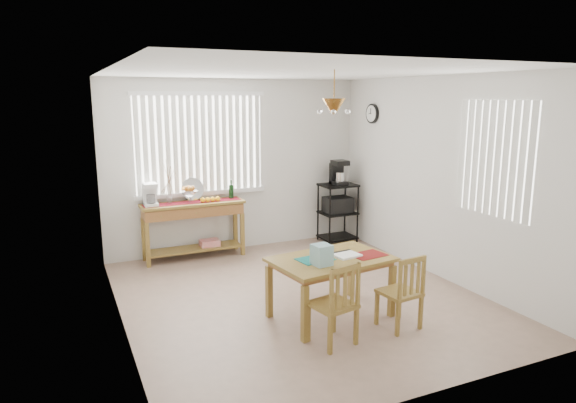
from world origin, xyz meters
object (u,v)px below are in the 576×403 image
dining_table (331,265)px  sideboard (194,216)px  chair_right (402,292)px  chair_left (335,305)px  wire_cart (338,207)px  cart_items (338,173)px

dining_table → sideboard: bearing=107.0°
sideboard → dining_table: sideboard is taller
dining_table → chair_right: 0.78m
sideboard → chair_left: (0.53, -3.22, -0.22)m
sideboard → chair_right: sideboard is taller
wire_cart → chair_left: size_ratio=1.15×
dining_table → chair_right: size_ratio=1.68×
sideboard → dining_table: size_ratio=1.12×
chair_right → sideboard: bearing=112.5°
cart_items → chair_right: cart_items is taller
cart_items → chair_right: 3.36m
cart_items → chair_left: bearing=-120.2°
sideboard → cart_items: bearing=-1.9°
chair_left → chair_right: 0.79m
sideboard → dining_table: 2.76m
cart_items → chair_left: (-1.83, -3.14, -0.72)m
sideboard → wire_cart: size_ratio=1.56×
dining_table → chair_right: (0.52, -0.55, -0.20)m
sideboard → dining_table: bearing=-73.0°
chair_left → chair_right: size_ratio=1.04×
sideboard → cart_items: size_ratio=3.79×
wire_cart → chair_right: size_ratio=1.20×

